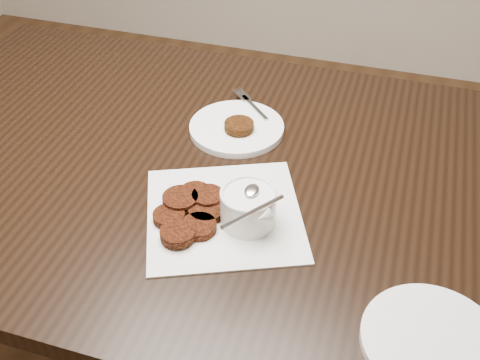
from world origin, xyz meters
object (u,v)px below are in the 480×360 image
sauce_ramekin (248,193)px  plate_empty (432,342)px  plate_with_patty (237,125)px  table (207,282)px  napkin (224,214)px

sauce_ramekin → plate_empty: (0.34, -0.17, -0.07)m
plate_empty → plate_with_patty: bearing=134.8°
table → plate_with_patty: 0.42m
plate_with_patty → plate_empty: (0.45, -0.45, -0.01)m
sauce_ramekin → plate_empty: size_ratio=0.65×
napkin → plate_with_patty: plate_with_patty is taller
plate_with_patty → plate_empty: plate_with_patty is taller
sauce_ramekin → plate_with_patty: size_ratio=0.66×
napkin → sauce_ramekin: (0.05, -0.01, 0.07)m
napkin → plate_with_patty: (-0.06, 0.27, 0.01)m
table → plate_with_patty: plate_with_patty is taller
napkin → sauce_ramekin: bearing=-7.8°
sauce_ramekin → napkin: bearing=172.2°
table → plate_empty: (0.49, -0.31, 0.38)m
napkin → sauce_ramekin: sauce_ramekin is taller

